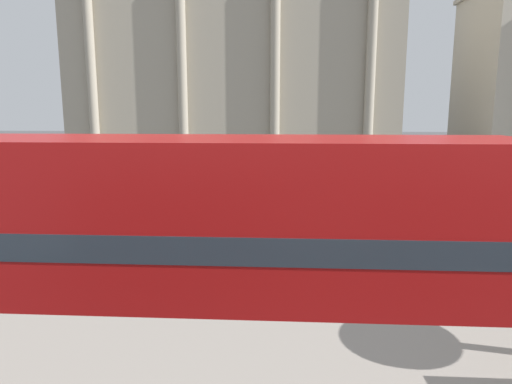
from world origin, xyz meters
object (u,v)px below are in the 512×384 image
at_px(pedestrian_olive, 428,164).
at_px(pedestrian_blue, 190,178).
at_px(pedestrian_white, 395,220).
at_px(traffic_light_near, 352,192).
at_px(traffic_light_mid, 412,168).
at_px(double_decker_bus, 210,239).
at_px(plaza_building_left, 236,54).

height_order(pedestrian_olive, pedestrian_blue, pedestrian_blue).
bearing_deg(pedestrian_blue, pedestrian_white, 134.69).
bearing_deg(traffic_light_near, traffic_light_mid, 59.05).
distance_m(double_decker_bus, pedestrian_olive, 26.30).
height_order(plaza_building_left, pedestrian_white, plaza_building_left).
height_order(double_decker_bus, pedestrian_blue, double_decker_bus).
xyz_separation_m(pedestrian_olive, pedestrian_blue, (-14.81, -7.79, 0.05)).
bearing_deg(pedestrian_olive, pedestrian_white, -127.81).
relative_size(double_decker_bus, pedestrian_white, 6.87).
xyz_separation_m(double_decker_bus, traffic_light_near, (3.35, 5.70, -0.12)).
bearing_deg(pedestrian_blue, plaza_building_left, -91.20).
distance_m(traffic_light_near, pedestrian_white, 2.92).
height_order(plaza_building_left, traffic_light_near, plaza_building_left).
bearing_deg(pedestrian_blue, double_decker_bus, 101.21).
bearing_deg(pedestrian_white, traffic_light_mid, -12.15).
distance_m(plaza_building_left, traffic_light_near, 39.03).
distance_m(pedestrian_white, pedestrian_olive, 17.25).
height_order(traffic_light_near, traffic_light_mid, traffic_light_mid).
bearing_deg(pedestrian_white, double_decker_bus, 156.29).
bearing_deg(plaza_building_left, pedestrian_white, -75.65).
bearing_deg(pedestrian_olive, pedestrian_blue, -169.74).
relative_size(double_decker_bus, pedestrian_olive, 6.42).
relative_size(traffic_light_near, pedestrian_blue, 1.87).
height_order(pedestrian_white, pedestrian_olive, pedestrian_olive).
bearing_deg(traffic_light_mid, double_decker_bus, -120.71).
bearing_deg(pedestrian_white, pedestrian_blue, 56.71).
distance_m(plaza_building_left, pedestrian_blue, 28.75).
xyz_separation_m(double_decker_bus, pedestrian_olive, (11.13, 23.79, -1.34)).
height_order(traffic_light_mid, pedestrian_white, traffic_light_mid).
height_order(double_decker_bus, pedestrian_olive, double_decker_bus).
xyz_separation_m(plaza_building_left, pedestrian_olive, (15.07, -19.30, -9.67)).
bearing_deg(plaza_building_left, double_decker_bus, -84.77).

